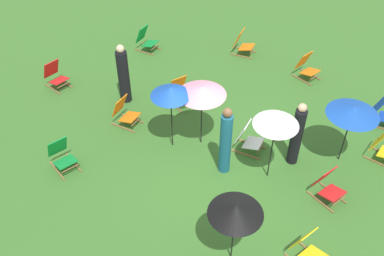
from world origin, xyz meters
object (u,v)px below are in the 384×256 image
Objects in this scene: umbrella_2 at (236,209)px; person_0 at (297,135)px; deckchair_2 at (125,112)px; deckchair_10 at (382,112)px; deckchair_3 at (307,67)px; person_1 at (124,75)px; umbrella_0 at (354,111)px; deckchair_1 at (384,147)px; umbrella_4 at (276,120)px; deckchair_0 at (62,155)px; deckchair_11 at (307,249)px; deckchair_6 at (55,76)px; deckchair_8 at (328,186)px; umbrella_1 at (202,91)px; deckchair_7 at (243,43)px; person_2 at (226,142)px; umbrella_3 at (171,92)px; deckchair_9 at (248,138)px; deckchair_4 at (146,40)px; deckchair_12 at (180,92)px.

person_0 is at bearing 9.41° from umbrella_2.
deckchair_2 and deckchair_10 have the same top height.
person_1 is (-4.42, 3.30, 0.49)m from deckchair_3.
deckchair_1 is at bearing -46.30° from umbrella_0.
umbrella_4 is at bearing -153.42° from deckchair_3.
deckchair_0 is 5.96m from deckchair_11.
deckchair_6 is (-3.48, 8.59, 0.00)m from deckchair_1.
deckchair_8 is 1.80m from umbrella_0.
deckchair_2 is 0.99× the size of deckchair_10.
deckchair_6 is at bearing 98.46° from deckchair_11.
person_1 is at bearing 91.33° from umbrella_1.
deckchair_11 is (1.61, -5.74, 0.00)m from deckchair_0.
deckchair_7 and deckchair_8 have the same top height.
deckchair_0 is 6.23m from deckchair_8.
person_2 is (-0.53, 0.91, -0.84)m from umbrella_4.
deckchair_2 is 0.51× the size of umbrella_2.
deckchair_8 is at bearing -74.53° from umbrella_3.
umbrella_2 is (-3.97, 0.33, -0.03)m from umbrella_0.
deckchair_3 is at bearing -7.02° from deckchair_9.
umbrella_0 is (-0.48, -7.32, 1.19)m from deckchair_4.
deckchair_0 and deckchair_2 have the same top height.
deckchair_1 is 5.50m from deckchair_12.
person_1 is 3.84m from person_2.
umbrella_4 reaches higher than umbrella_2.
deckchair_8 and deckchair_12 have the same top height.
person_2 is at bearing -109.41° from umbrella_1.
person_0 is (1.53, -2.60, -0.85)m from umbrella_3.
umbrella_3 reaches higher than deckchair_3.
deckchair_8 is 3.58m from umbrella_1.
umbrella_4 is (-2.10, -6.29, 1.37)m from deckchair_4.
deckchair_11 is 2.81m from person_0.
umbrella_0 is 4.18m from umbrella_3.
deckchair_2 is at bearing 11.39° from deckchair_0.
deckchair_3 is 0.44× the size of person_2.
deckchair_11 is 0.44× the size of person_2.
person_2 reaches higher than person_1.
umbrella_1 is at bearing -24.88° from deckchair_0.
deckchair_4 is at bearing 57.49° from deckchair_9.
person_1 reaches higher than deckchair_0.
deckchair_1 is (5.37, -5.68, 0.00)m from deckchair_0.
deckchair_4 is 0.46× the size of person_1.
deckchair_1 and deckchair_4 have the same top height.
person_1 reaches higher than umbrella_0.
person_2 is (-2.63, -5.38, 0.54)m from deckchair_4.
deckchair_0 is 0.44× the size of person_2.
deckchair_2 is at bearing 97.66° from umbrella_3.
deckchair_2 is 0.47× the size of person_0.
person_1 reaches higher than deckchair_7.
deckchair_6 is at bearing -82.35° from person_1.
deckchair_9 is 0.47× the size of person_1.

